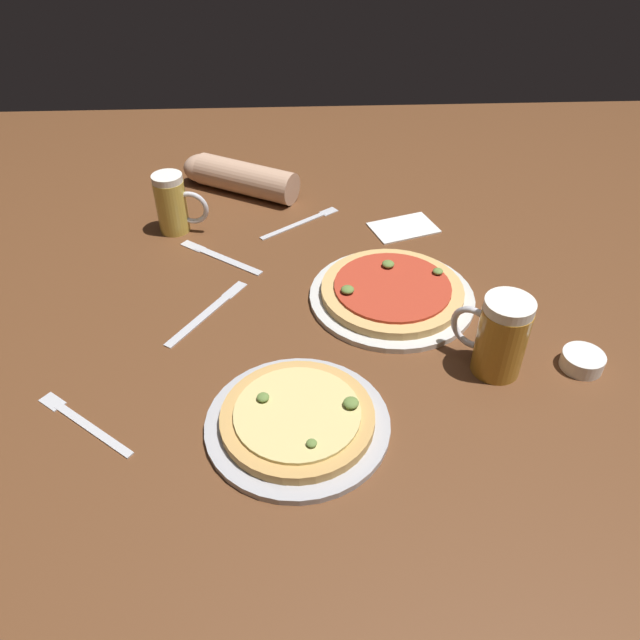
{
  "coord_description": "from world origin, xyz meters",
  "views": [
    {
      "loc": [
        -0.04,
        -0.92,
        0.77
      ],
      "look_at": [
        0.0,
        0.0,
        0.02
      ],
      "focal_mm": 34.48,
      "sensor_mm": 36.0,
      "label": 1
    }
  ],
  "objects_px": {
    "beer_mug_amber": "(500,336)",
    "fork_left": "(302,222)",
    "beer_mug_dark": "(173,204)",
    "knife_right": "(220,257)",
    "pizza_plate_near": "(298,420)",
    "diner_arm": "(235,176)",
    "ramekin_sauce": "(582,361)",
    "fork_spare": "(83,422)",
    "pizza_plate_far": "(392,293)",
    "napkin_folded": "(404,227)",
    "knife_spare": "(208,312)"
  },
  "relations": [
    {
      "from": "beer_mug_amber",
      "to": "fork_left",
      "type": "bearing_deg",
      "value": 122.01
    },
    {
      "from": "beer_mug_dark",
      "to": "knife_right",
      "type": "bearing_deg",
      "value": -48.54
    },
    {
      "from": "pizza_plate_near",
      "to": "knife_right",
      "type": "bearing_deg",
      "value": 108.17
    },
    {
      "from": "diner_arm",
      "to": "ramekin_sauce",
      "type": "bearing_deg",
      "value": -47.29
    },
    {
      "from": "fork_spare",
      "to": "ramekin_sauce",
      "type": "bearing_deg",
      "value": 6.17
    },
    {
      "from": "beer_mug_amber",
      "to": "fork_left",
      "type": "relative_size",
      "value": 0.78
    },
    {
      "from": "diner_arm",
      "to": "beer_mug_dark",
      "type": "bearing_deg",
      "value": -123.44
    },
    {
      "from": "pizza_plate_far",
      "to": "diner_arm",
      "type": "relative_size",
      "value": 1.09
    },
    {
      "from": "diner_arm",
      "to": "napkin_folded",
      "type": "bearing_deg",
      "value": -27.66
    },
    {
      "from": "ramekin_sauce",
      "to": "fork_spare",
      "type": "xyz_separation_m",
      "value": [
        -0.87,
        -0.09,
        -0.01
      ]
    },
    {
      "from": "ramekin_sauce",
      "to": "pizza_plate_far",
      "type": "bearing_deg",
      "value": 145.16
    },
    {
      "from": "pizza_plate_near",
      "to": "fork_left",
      "type": "distance_m",
      "value": 0.66
    },
    {
      "from": "pizza_plate_far",
      "to": "beer_mug_amber",
      "type": "relative_size",
      "value": 2.21
    },
    {
      "from": "knife_right",
      "to": "fork_left",
      "type": "bearing_deg",
      "value": 37.72
    },
    {
      "from": "beer_mug_dark",
      "to": "fork_spare",
      "type": "xyz_separation_m",
      "value": [
        -0.07,
        -0.61,
        -0.07
      ]
    },
    {
      "from": "fork_left",
      "to": "fork_spare",
      "type": "xyz_separation_m",
      "value": [
        -0.38,
        -0.63,
        -0.0
      ]
    },
    {
      "from": "napkin_folded",
      "to": "beer_mug_dark",
      "type": "bearing_deg",
      "value": 178.02
    },
    {
      "from": "beer_mug_amber",
      "to": "fork_left",
      "type": "height_order",
      "value": "beer_mug_amber"
    },
    {
      "from": "pizza_plate_near",
      "to": "pizza_plate_far",
      "type": "height_order",
      "value": "same"
    },
    {
      "from": "ramekin_sauce",
      "to": "napkin_folded",
      "type": "xyz_separation_m",
      "value": [
        -0.25,
        0.5,
        -0.01
      ]
    },
    {
      "from": "pizza_plate_near",
      "to": "napkin_folded",
      "type": "relative_size",
      "value": 1.97
    },
    {
      "from": "diner_arm",
      "to": "fork_spare",
      "type": "bearing_deg",
      "value": -104.2
    },
    {
      "from": "napkin_folded",
      "to": "ramekin_sauce",
      "type": "bearing_deg",
      "value": -63.75
    },
    {
      "from": "ramekin_sauce",
      "to": "knife_right",
      "type": "xyz_separation_m",
      "value": [
        -0.68,
        0.39,
        -0.01
      ]
    },
    {
      "from": "ramekin_sauce",
      "to": "knife_right",
      "type": "distance_m",
      "value": 0.79
    },
    {
      "from": "fork_spare",
      "to": "diner_arm",
      "type": "height_order",
      "value": "diner_arm"
    },
    {
      "from": "beer_mug_amber",
      "to": "fork_spare",
      "type": "bearing_deg",
      "value": -172.04
    },
    {
      "from": "pizza_plate_near",
      "to": "napkin_folded",
      "type": "xyz_separation_m",
      "value": [
        0.27,
        0.62,
        -0.01
      ]
    },
    {
      "from": "napkin_folded",
      "to": "beer_mug_amber",
      "type": "bearing_deg",
      "value": -80.13
    },
    {
      "from": "knife_right",
      "to": "pizza_plate_near",
      "type": "bearing_deg",
      "value": -71.83
    },
    {
      "from": "pizza_plate_far",
      "to": "ramekin_sauce",
      "type": "distance_m",
      "value": 0.38
    },
    {
      "from": "ramekin_sauce",
      "to": "fork_spare",
      "type": "relative_size",
      "value": 0.41
    },
    {
      "from": "pizza_plate_near",
      "to": "napkin_folded",
      "type": "bearing_deg",
      "value": 66.44
    },
    {
      "from": "fork_left",
      "to": "beer_mug_dark",
      "type": "bearing_deg",
      "value": -176.42
    },
    {
      "from": "beer_mug_amber",
      "to": "fork_left",
      "type": "distance_m",
      "value": 0.63
    },
    {
      "from": "ramekin_sauce",
      "to": "napkin_folded",
      "type": "distance_m",
      "value": 0.56
    },
    {
      "from": "beer_mug_dark",
      "to": "fork_spare",
      "type": "height_order",
      "value": "beer_mug_dark"
    },
    {
      "from": "beer_mug_amber",
      "to": "ramekin_sauce",
      "type": "bearing_deg",
      "value": -1.86
    },
    {
      "from": "pizza_plate_near",
      "to": "beer_mug_dark",
      "type": "bearing_deg",
      "value": 113.72
    },
    {
      "from": "fork_left",
      "to": "knife_right",
      "type": "distance_m",
      "value": 0.24
    },
    {
      "from": "knife_right",
      "to": "knife_spare",
      "type": "relative_size",
      "value": 0.93
    },
    {
      "from": "knife_right",
      "to": "fork_spare",
      "type": "distance_m",
      "value": 0.52
    },
    {
      "from": "fork_left",
      "to": "knife_right",
      "type": "height_order",
      "value": "same"
    },
    {
      "from": "pizza_plate_near",
      "to": "diner_arm",
      "type": "relative_size",
      "value": 0.97
    },
    {
      "from": "beer_mug_amber",
      "to": "napkin_folded",
      "type": "xyz_separation_m",
      "value": [
        -0.09,
        0.5,
        -0.07
      ]
    },
    {
      "from": "knife_spare",
      "to": "diner_arm",
      "type": "distance_m",
      "value": 0.53
    },
    {
      "from": "pizza_plate_near",
      "to": "ramekin_sauce",
      "type": "bearing_deg",
      "value": 12.75
    },
    {
      "from": "knife_right",
      "to": "knife_spare",
      "type": "distance_m",
      "value": 0.2
    },
    {
      "from": "knife_right",
      "to": "knife_spare",
      "type": "xyz_separation_m",
      "value": [
        -0.01,
        -0.2,
        0.0
      ]
    },
    {
      "from": "knife_right",
      "to": "fork_spare",
      "type": "relative_size",
      "value": 1.06
    }
  ]
}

